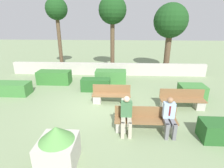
# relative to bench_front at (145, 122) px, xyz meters

# --- Properties ---
(ground_plane) EXTENTS (60.00, 60.00, 0.00)m
(ground_plane) POSITION_rel_bench_front_xyz_m (-1.83, 1.74, -0.32)
(ground_plane) COLOR gray
(perimeter_wall) EXTENTS (13.64, 0.30, 0.85)m
(perimeter_wall) POSITION_rel_bench_front_xyz_m (-1.83, 6.73, 0.10)
(perimeter_wall) COLOR #B7B2A8
(perimeter_wall) RESTS_ON ground_plane
(bench_front) EXTENTS (2.14, 0.48, 0.82)m
(bench_front) POSITION_rel_bench_front_xyz_m (0.00, 0.00, 0.00)
(bench_front) COLOR brown
(bench_front) RESTS_ON ground_plane
(bench_left_side) EXTENTS (1.93, 0.48, 0.82)m
(bench_left_side) POSITION_rel_bench_front_xyz_m (1.83, 1.77, -0.01)
(bench_left_side) COLOR brown
(bench_left_side) RESTS_ON ground_plane
(bench_right_side) EXTENTS (1.78, 0.48, 0.82)m
(bench_right_side) POSITION_rel_bench_front_xyz_m (-1.31, 2.16, -0.01)
(bench_right_side) COLOR brown
(bench_right_side) RESTS_ON ground_plane
(person_seated_man) EXTENTS (0.38, 0.64, 1.29)m
(person_seated_man) POSITION_rel_bench_front_xyz_m (0.75, -0.14, 0.38)
(person_seated_man) COLOR slate
(person_seated_man) RESTS_ON ground_plane
(person_seated_woman) EXTENTS (0.38, 0.64, 1.30)m
(person_seated_woman) POSITION_rel_bench_front_xyz_m (-0.67, -0.14, 0.38)
(person_seated_woman) COLOR #B2A893
(person_seated_woman) RESTS_ON ground_plane
(hedge_block_near_left) EXTENTS (1.88, 0.88, 0.78)m
(hedge_block_near_left) POSITION_rel_bench_front_xyz_m (-1.51, 5.04, 0.06)
(hedge_block_near_left) COLOR #3D7A38
(hedge_block_near_left) RESTS_ON ground_plane
(hedge_block_near_right) EXTENTS (1.96, 0.83, 0.79)m
(hedge_block_near_right) POSITION_rel_bench_front_xyz_m (-4.95, 4.69, 0.07)
(hedge_block_near_right) COLOR #33702D
(hedge_block_near_right) RESTS_ON ground_plane
(hedge_block_mid_left) EXTENTS (1.85, 0.82, 0.64)m
(hedge_block_mid_left) POSITION_rel_bench_front_xyz_m (-6.56, 2.87, -0.00)
(hedge_block_mid_left) COLOR #3D7A38
(hedge_block_mid_left) RESTS_ON ground_plane
(hedge_block_mid_right) EXTENTS (1.22, 0.87, 0.69)m
(hedge_block_mid_right) POSITION_rel_bench_front_xyz_m (2.64, 2.86, 0.02)
(hedge_block_mid_right) COLOR #3D7A38
(hedge_block_mid_right) RESTS_ON ground_plane
(hedge_block_far_right) EXTENTS (1.56, 0.65, 0.68)m
(hedge_block_far_right) POSITION_rel_bench_front_xyz_m (-2.25, 3.65, 0.02)
(hedge_block_far_right) COLOR #235623
(hedge_block_far_right) RESTS_ON ground_plane
(planter_corner_left) EXTENTS (0.96, 0.96, 1.15)m
(planter_corner_left) POSITION_rel_bench_front_xyz_m (-2.48, -1.69, 0.24)
(planter_corner_left) COLOR #B7B2A8
(planter_corner_left) RESTS_ON ground_plane
(tree_leftmost) EXTENTS (1.60, 1.60, 5.30)m
(tree_leftmost) POSITION_rel_bench_front_xyz_m (-5.67, 8.29, 4.00)
(tree_leftmost) COLOR brown
(tree_leftmost) RESTS_ON ground_plane
(tree_center_left) EXTENTS (1.98, 1.98, 5.39)m
(tree_center_left) POSITION_rel_bench_front_xyz_m (-1.55, 8.01, 3.96)
(tree_center_left) COLOR brown
(tree_center_left) RESTS_ON ground_plane
(tree_center_right) EXTENTS (2.39, 2.39, 4.87)m
(tree_center_right) POSITION_rel_bench_front_xyz_m (2.56, 7.94, 3.26)
(tree_center_right) COLOR brown
(tree_center_right) RESTS_ON ground_plane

